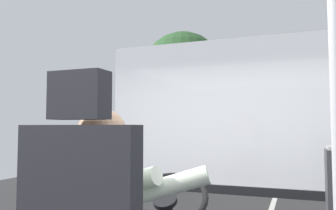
# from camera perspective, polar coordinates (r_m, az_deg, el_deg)

# --- Properties ---
(ground) EXTENTS (18.00, 44.00, 0.06)m
(ground) POSITION_cam_1_polar(r_m,az_deg,el_deg) (10.61, 17.79, -13.56)
(ground) COLOR #303030
(windshield_panel) EXTENTS (2.50, 0.08, 1.48)m
(windshield_panel) POSITION_cam_1_polar(r_m,az_deg,el_deg) (3.30, 10.49, -4.52)
(windshield_panel) COLOR white
(street_tree) EXTENTS (2.78, 2.78, 5.06)m
(street_tree) POSITION_cam_1_polar(r_m,az_deg,el_deg) (11.71, 2.48, 5.28)
(street_tree) COLOR #4C3828
(street_tree) RESTS_ON ground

